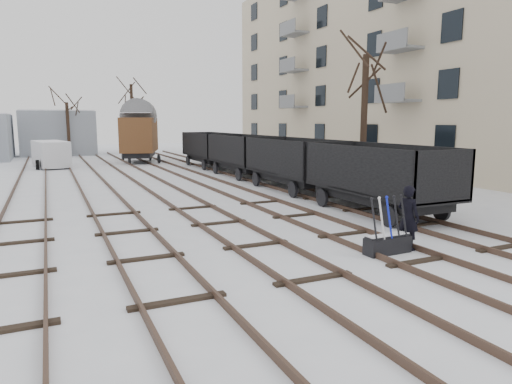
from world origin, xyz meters
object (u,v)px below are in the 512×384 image
panel_van (51,154)px  freight_wagon_a (378,188)px  worker (408,217)px  ground_frame (388,243)px  box_van_wagon (139,134)px

panel_van → freight_wagon_a: bearing=-75.8°
worker → freight_wagon_a: freight_wagon_a is taller
ground_frame → worker: (0.75, 0.10, 0.59)m
ground_frame → box_van_wagon: bearing=89.3°
box_van_wagon → worker: bearing=-69.8°
ground_frame → worker: worker is taller
worker → panel_van: (-8.44, 27.88, 0.15)m
worker → panel_van: panel_van is taller
ground_frame → panel_van: bearing=103.1°
worker → freight_wagon_a: bearing=-43.6°
panel_van → ground_frame: bearing=-85.2°
box_van_wagon → panel_van: (-6.85, -1.80, -1.35)m
worker → ground_frame: bearing=84.0°
ground_frame → worker: 0.96m
worker → box_van_wagon: bearing=-10.6°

